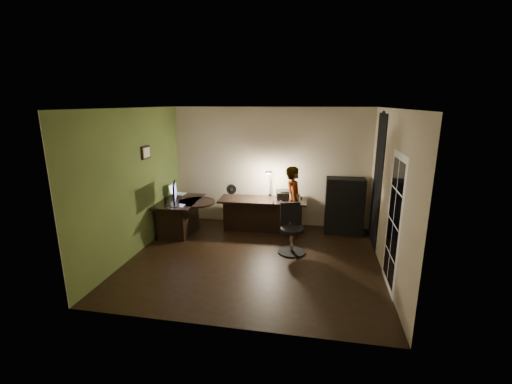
% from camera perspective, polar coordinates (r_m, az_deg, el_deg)
% --- Properties ---
extents(floor, '(4.50, 4.00, 0.01)m').
position_cam_1_polar(floor, '(6.41, -0.39, -11.17)').
color(floor, black).
rests_on(floor, ground).
extents(ceiling, '(4.50, 4.00, 0.01)m').
position_cam_1_polar(ceiling, '(5.77, -0.44, 13.85)').
color(ceiling, silver).
rests_on(ceiling, floor).
extents(wall_back, '(4.50, 0.01, 2.70)m').
position_cam_1_polar(wall_back, '(7.88, 2.34, 4.15)').
color(wall_back, tan).
rests_on(wall_back, floor).
extents(wall_front, '(4.50, 0.01, 2.70)m').
position_cam_1_polar(wall_front, '(4.08, -5.75, -6.06)').
color(wall_front, tan).
rests_on(wall_front, floor).
extents(wall_left, '(0.01, 4.00, 2.70)m').
position_cam_1_polar(wall_left, '(6.73, -19.63, 1.48)').
color(wall_left, tan).
rests_on(wall_left, floor).
extents(wall_right, '(0.01, 4.00, 2.70)m').
position_cam_1_polar(wall_right, '(5.96, 21.41, -0.33)').
color(wall_right, tan).
rests_on(wall_right, floor).
extents(green_wall_overlay, '(0.00, 4.00, 2.70)m').
position_cam_1_polar(green_wall_overlay, '(6.72, -19.52, 1.47)').
color(green_wall_overlay, '#4C6129').
rests_on(green_wall_overlay, floor).
extents(arched_doorway, '(0.01, 0.90, 2.60)m').
position_cam_1_polar(arched_doorway, '(7.07, 19.59, 1.66)').
color(arched_doorway, black).
rests_on(arched_doorway, floor).
extents(french_door, '(0.02, 0.92, 2.10)m').
position_cam_1_polar(french_door, '(5.52, 21.95, -4.78)').
color(french_door, white).
rests_on(french_door, floor).
extents(framed_picture, '(0.04, 0.30, 0.25)m').
position_cam_1_polar(framed_picture, '(7.01, -17.92, 6.28)').
color(framed_picture, black).
rests_on(framed_picture, wall_left).
extents(desk_left, '(0.83, 1.30, 0.73)m').
position_cam_1_polar(desk_left, '(7.69, -12.46, -4.02)').
color(desk_left, black).
rests_on(desk_left, floor).
extents(desk_right, '(1.95, 0.75, 0.72)m').
position_cam_1_polar(desk_right, '(7.66, 1.11, -3.81)').
color(desk_right, black).
rests_on(desk_right, floor).
extents(cabinet, '(0.82, 0.42, 1.23)m').
position_cam_1_polar(cabinet, '(7.68, 14.50, -2.24)').
color(cabinet, black).
rests_on(cabinet, floor).
extents(laptop_stand, '(0.24, 0.21, 0.09)m').
position_cam_1_polar(laptop_stand, '(7.82, -12.69, -0.63)').
color(laptop_stand, silver).
rests_on(laptop_stand, desk_left).
extents(laptop, '(0.33, 0.31, 0.21)m').
position_cam_1_polar(laptop, '(7.79, -12.75, 0.41)').
color(laptop, silver).
rests_on(laptop, laptop_stand).
extents(monitor, '(0.29, 0.55, 0.36)m').
position_cam_1_polar(monitor, '(7.16, -13.52, -0.98)').
color(monitor, black).
rests_on(monitor, desk_left).
extents(mouse, '(0.07, 0.10, 0.03)m').
position_cam_1_polar(mouse, '(7.08, -12.25, -2.45)').
color(mouse, silver).
rests_on(mouse, desk_left).
extents(phone, '(0.11, 0.15, 0.01)m').
position_cam_1_polar(phone, '(7.34, -12.74, -1.98)').
color(phone, black).
rests_on(phone, desk_left).
extents(pen, '(0.06, 0.13, 0.01)m').
position_cam_1_polar(pen, '(7.22, -9.08, -2.06)').
color(pen, black).
rests_on(pen, desk_left).
extents(speaker, '(0.07, 0.07, 0.16)m').
position_cam_1_polar(speaker, '(7.36, -14.82, -1.43)').
color(speaker, black).
rests_on(speaker, desk_left).
extents(notepad, '(0.17, 0.21, 0.01)m').
position_cam_1_polar(notepad, '(7.22, -12.48, -2.23)').
color(notepad, silver).
rests_on(notepad, desk_left).
extents(desk_fan, '(0.25, 0.20, 0.34)m').
position_cam_1_polar(desk_fan, '(7.59, -4.11, 0.05)').
color(desk_fan, black).
rests_on(desk_fan, desk_right).
extents(headphones, '(0.22, 0.13, 0.10)m').
position_cam_1_polar(headphones, '(7.22, 3.55, -1.68)').
color(headphones, '#245690').
rests_on(headphones, desk_right).
extents(printer, '(0.53, 0.44, 0.21)m').
position_cam_1_polar(printer, '(7.59, 5.22, -0.48)').
color(printer, black).
rests_on(printer, desk_right).
extents(desk_lamp, '(0.18, 0.31, 0.67)m').
position_cam_1_polar(desk_lamp, '(7.75, 2.38, 1.65)').
color(desk_lamp, black).
rests_on(desk_lamp, desk_right).
extents(office_chair, '(0.65, 0.65, 0.94)m').
position_cam_1_polar(office_chair, '(6.52, 6.04, -6.23)').
color(office_chair, black).
rests_on(office_chair, floor).
extents(person, '(0.46, 0.61, 1.53)m').
position_cam_1_polar(person, '(7.21, 6.25, -1.71)').
color(person, '#D8A88C').
rests_on(person, floor).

